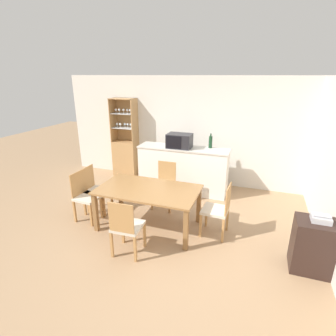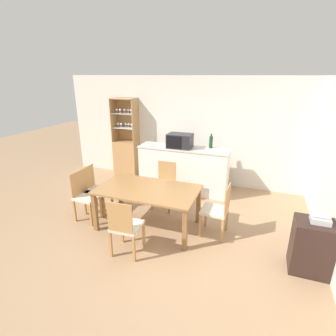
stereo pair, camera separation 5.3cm
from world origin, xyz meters
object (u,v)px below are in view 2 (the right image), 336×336
object	(u,v)px
dining_chair_head_near	(125,227)
dining_chair_side_right_far	(217,210)
dining_chair_head_far	(165,185)
dining_table	(148,193)
side_cabinet	(311,247)
wine_bottle	(211,142)
dining_chair_side_left_near	(86,196)
telephone	(320,219)
display_cabinet	(127,153)
microwave	(180,141)
dining_chair_side_left_far	(95,190)

from	to	relation	value
dining_chair_head_near	dining_chair_side_right_far	world-z (taller)	same
dining_chair_head_near	dining_chair_head_far	size ratio (longest dim) A/B	1.00
dining_table	side_cabinet	size ratio (longest dim) A/B	2.29
dining_chair_head_far	wine_bottle	xyz separation A→B (m)	(0.70, 1.04, 0.71)
dining_chair_side_right_far	dining_chair_side_left_near	bearing A→B (deg)	100.40
dining_table	telephone	xyz separation A→B (m)	(2.57, -0.25, 0.15)
display_cabinet	microwave	xyz separation A→B (m)	(1.62, -0.51, 0.57)
display_cabinet	dining_chair_head_near	bearing A→B (deg)	-61.96
dining_chair_head_near	dining_chair_head_far	xyz separation A→B (m)	(-0.00, 1.63, 0.00)
microwave	wine_bottle	xyz separation A→B (m)	(0.65, 0.21, -0.02)
wine_bottle	dining_chair_head_near	bearing A→B (deg)	-104.60
dining_chair_head_near	side_cabinet	xyz separation A→B (m)	(2.53, 0.54, -0.09)
dining_chair_side_left_near	dining_chair_head_far	bearing A→B (deg)	132.97
dining_chair_side_left_near	side_cabinet	bearing A→B (deg)	91.99
microwave	telephone	size ratio (longest dim) A/B	2.26
dining_chair_side_left_near	dining_chair_side_left_far	distance (m)	0.29
dining_chair_side_left_near	dining_chair_head_near	distance (m)	1.36
dining_chair_head_near	side_cabinet	bearing A→B (deg)	9.28
dining_table	dining_chair_side_left_far	xyz separation A→B (m)	(-1.18, 0.15, -0.18)
telephone	microwave	bearing A→B (deg)	143.00
dining_table	microwave	size ratio (longest dim) A/B	3.22
dining_chair_head_near	dining_chair_side_left_far	size ratio (longest dim) A/B	1.00
dining_chair_side_left_far	telephone	distance (m)	3.78
dining_chair_side_left_far	wine_bottle	xyz separation A→B (m)	(1.88, 1.70, 0.71)
dining_chair_side_left_far	wine_bottle	world-z (taller)	wine_bottle
dining_chair_side_left_near	dining_chair_side_right_far	xyz separation A→B (m)	(2.36, 0.29, 0.00)
dining_chair_side_left_near	microwave	distance (m)	2.29
dining_table	wine_bottle	bearing A→B (deg)	69.40
dining_chair_side_left_near	dining_chair_head_far	distance (m)	1.52
dining_table	dining_chair_head_far	bearing A→B (deg)	90.01
wine_bottle	dining_chair_side_left_near	bearing A→B (deg)	-133.23
display_cabinet	side_cabinet	world-z (taller)	display_cabinet
dining_chair_side_right_far	wine_bottle	xyz separation A→B (m)	(-0.48, 1.71, 0.71)
dining_chair_side_left_near	dining_chair_head_far	size ratio (longest dim) A/B	1.00
dining_table	dining_chair_side_left_near	bearing A→B (deg)	-173.04
dining_chair_head_near	wine_bottle	bearing A→B (deg)	72.56
dining_chair_side_right_far	dining_chair_head_far	size ratio (longest dim) A/B	1.00
dining_chair_head_far	side_cabinet	world-z (taller)	dining_chair_head_far
display_cabinet	telephone	distance (m)	4.79
dining_table	telephone	distance (m)	2.58
dining_chair_side_right_far	microwave	xyz separation A→B (m)	(-1.13, 1.50, 0.73)
dining_chair_side_right_far	dining_chair_head_far	distance (m)	1.36
dining_chair_head_far	microwave	world-z (taller)	microwave
dining_chair_head_near	dining_chair_side_left_far	bearing A→B (deg)	138.08
dining_chair_side_left_near	dining_chair_side_left_far	size ratio (longest dim) A/B	1.00
wine_bottle	side_cabinet	world-z (taller)	wine_bottle
dining_chair_side_right_far	telephone	size ratio (longest dim) A/B	3.89
dining_chair_side_left_near	dining_table	bearing A→B (deg)	100.89
dining_chair_side_right_far	telephone	world-z (taller)	dining_chair_side_right_far
telephone	dining_chair_head_far	bearing A→B (deg)	157.43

